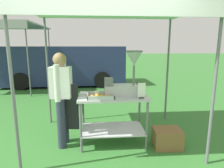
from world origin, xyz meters
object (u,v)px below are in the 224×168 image
at_px(donut_fryer, 125,78).
at_px(menu_sign, 142,92).
at_px(vendor, 62,95).
at_px(donut_cart, 113,109).
at_px(van_navy, 65,65).
at_px(stall_canopy, 112,13).
at_px(donut_tray, 101,97).
at_px(supply_crate, 167,138).

distance_m(donut_fryer, menu_sign, 0.38).
bearing_deg(menu_sign, vendor, 170.72).
xyz_separation_m(donut_cart, van_navy, (-1.69, 5.51, 0.24)).
bearing_deg(stall_canopy, donut_cart, -90.00).
height_order(donut_cart, van_navy, van_navy).
bearing_deg(vendor, donut_tray, -12.58).
bearing_deg(supply_crate, donut_fryer, 161.52).
xyz_separation_m(stall_canopy, donut_tray, (-0.21, -0.25, -1.34)).
xyz_separation_m(donut_fryer, menu_sign, (0.25, -0.22, -0.19)).
xyz_separation_m(donut_cart, supply_crate, (0.91, -0.23, -0.48)).
relative_size(stall_canopy, van_navy, 0.55).
distance_m(donut_cart, donut_tray, 0.37).
relative_size(donut_tray, van_navy, 0.08).
bearing_deg(menu_sign, donut_tray, 174.05).
height_order(stall_canopy, donut_fryer, stall_canopy).
bearing_deg(donut_tray, menu_sign, -5.95).
relative_size(stall_canopy, donut_tray, 6.66).
bearing_deg(vendor, donut_cart, 0.15).
xyz_separation_m(menu_sign, van_navy, (-2.14, 5.73, -0.11)).
height_order(donut_fryer, vendor, donut_fryer).
distance_m(stall_canopy, donut_cart, 1.61).
xyz_separation_m(stall_canopy, vendor, (-0.86, -0.10, -1.34)).
bearing_deg(stall_canopy, donut_tray, -130.38).
xyz_separation_m(donut_tray, donut_fryer, (0.41, 0.16, 0.27)).
height_order(vendor, supply_crate, vendor).
bearing_deg(van_navy, vendor, -81.47).
bearing_deg(menu_sign, supply_crate, -1.83).
xyz_separation_m(stall_canopy, menu_sign, (0.45, -0.32, -1.26)).
bearing_deg(menu_sign, stall_canopy, 144.84).
bearing_deg(vendor, van_navy, 98.53).
bearing_deg(donut_fryer, donut_tray, -159.26).
distance_m(stall_canopy, menu_sign, 1.37).
bearing_deg(van_navy, donut_tray, -75.34).
bearing_deg(donut_fryer, van_navy, 108.96).
height_order(stall_canopy, supply_crate, stall_canopy).
bearing_deg(stall_canopy, supply_crate, -19.88).
height_order(donut_fryer, menu_sign, donut_fryer).
distance_m(donut_fryer, van_navy, 5.83).
xyz_separation_m(donut_tray, vendor, (-0.65, 0.15, 0.00)).
height_order(donut_tray, menu_sign, menu_sign).
relative_size(donut_cart, menu_sign, 4.67).
xyz_separation_m(stall_canopy, donut_cart, (0.00, -0.10, -1.61)).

